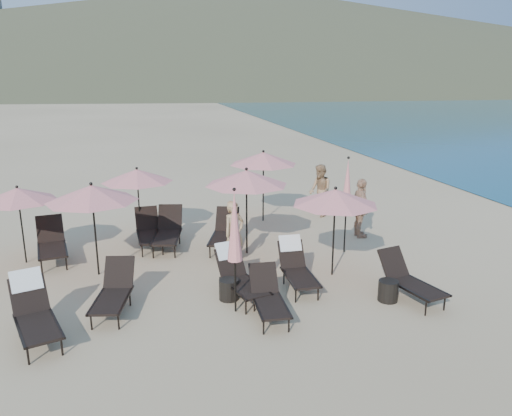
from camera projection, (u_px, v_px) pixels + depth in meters
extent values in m
plane|color=#D6BA8C|center=(293.00, 298.00, 10.84)|extent=(800.00, 800.00, 0.00)
cone|color=brown|center=(238.00, 34.00, 298.74)|extent=(690.00, 690.00, 55.00)
cone|color=brown|center=(407.00, 57.00, 359.17)|extent=(280.00, 280.00, 32.00)
cube|color=beige|center=(56.00, 47.00, 286.71)|extent=(18.00, 16.00, 38.00)
cube|color=black|center=(38.00, 328.00, 8.82)|extent=(1.01, 1.38, 0.05)
cube|color=black|center=(29.00, 295.00, 9.42)|extent=(0.76, 0.65, 0.64)
cylinder|color=black|center=(28.00, 355.00, 8.30)|extent=(0.04, 0.04, 0.35)
cylinder|color=black|center=(19.00, 328.00, 9.18)|extent=(0.04, 0.04, 0.35)
cylinder|color=black|center=(62.00, 346.00, 8.58)|extent=(0.04, 0.04, 0.35)
cylinder|color=black|center=(50.00, 321.00, 9.45)|extent=(0.04, 0.04, 0.35)
cube|color=black|center=(19.00, 331.00, 8.70)|extent=(0.49, 1.34, 0.04)
cube|color=black|center=(56.00, 322.00, 9.02)|extent=(0.49, 1.34, 0.04)
cube|color=white|center=(26.00, 280.00, 9.48)|extent=(0.62, 0.46, 0.39)
cube|color=black|center=(111.00, 301.00, 9.88)|extent=(0.84, 1.29, 0.05)
cube|color=black|center=(119.00, 272.00, 10.57)|extent=(0.69, 0.56, 0.61)
cylinder|color=black|center=(91.00, 322.00, 9.44)|extent=(0.04, 0.04, 0.34)
cylinder|color=black|center=(105.00, 298.00, 10.42)|extent=(0.04, 0.04, 0.34)
cylinder|color=black|center=(118.00, 321.00, 9.45)|extent=(0.04, 0.04, 0.34)
cylinder|color=black|center=(130.00, 298.00, 10.44)|extent=(0.04, 0.04, 0.34)
cube|color=black|center=(96.00, 300.00, 9.91)|extent=(0.31, 1.31, 0.04)
cube|color=black|center=(126.00, 300.00, 9.93)|extent=(0.31, 1.31, 0.04)
cube|color=black|center=(246.00, 287.00, 10.54)|extent=(0.88, 1.29, 0.05)
cube|color=black|center=(230.00, 262.00, 11.14)|extent=(0.70, 0.58, 0.61)
cylinder|color=black|center=(246.00, 307.00, 10.05)|extent=(0.04, 0.04, 0.33)
cylinder|color=black|center=(225.00, 288.00, 10.92)|extent=(0.04, 0.04, 0.33)
cylinder|color=black|center=(268.00, 302.00, 10.28)|extent=(0.04, 0.04, 0.33)
cylinder|color=black|center=(246.00, 284.00, 11.14)|extent=(0.04, 0.04, 0.33)
cube|color=black|center=(233.00, 289.00, 10.45)|extent=(0.36, 1.29, 0.04)
cube|color=black|center=(257.00, 283.00, 10.71)|extent=(0.36, 1.29, 0.04)
cube|color=white|center=(228.00, 251.00, 11.20)|extent=(0.58, 0.40, 0.37)
cube|color=black|center=(271.00, 306.00, 9.71)|extent=(0.63, 1.15, 0.05)
cube|color=black|center=(264.00, 278.00, 10.36)|extent=(0.60, 0.45, 0.58)
cylinder|color=black|center=(264.00, 327.00, 9.27)|extent=(0.03, 0.03, 0.32)
cylinder|color=black|center=(254.00, 304.00, 10.18)|extent=(0.03, 0.03, 0.32)
cylinder|color=black|center=(289.00, 324.00, 9.36)|extent=(0.03, 0.03, 0.32)
cylinder|color=black|center=(277.00, 302.00, 10.27)|extent=(0.03, 0.03, 0.32)
cube|color=black|center=(257.00, 306.00, 9.71)|extent=(0.10, 1.26, 0.04)
cube|color=black|center=(284.00, 304.00, 9.81)|extent=(0.10, 1.26, 0.04)
cube|color=black|center=(301.00, 278.00, 11.03)|extent=(0.63, 1.17, 0.05)
cube|color=black|center=(292.00, 254.00, 11.68)|extent=(0.61, 0.45, 0.59)
cylinder|color=black|center=(296.00, 295.00, 10.57)|extent=(0.03, 0.03, 0.33)
cylinder|color=black|center=(284.00, 277.00, 11.50)|extent=(0.03, 0.03, 0.33)
cylinder|color=black|center=(318.00, 293.00, 10.67)|extent=(0.03, 0.03, 0.33)
cylinder|color=black|center=(305.00, 276.00, 11.60)|extent=(0.03, 0.03, 0.33)
cube|color=black|center=(288.00, 278.00, 11.01)|extent=(0.08, 1.29, 0.04)
cube|color=black|center=(312.00, 276.00, 11.13)|extent=(0.08, 1.29, 0.04)
cube|color=white|center=(290.00, 243.00, 11.75)|extent=(0.52, 0.29, 0.36)
cube|color=black|center=(418.00, 288.00, 10.49)|extent=(0.87, 1.30, 0.05)
cube|color=black|center=(393.00, 263.00, 11.10)|extent=(0.70, 0.58, 0.61)
cylinder|color=black|center=(426.00, 308.00, 10.00)|extent=(0.04, 0.04, 0.34)
cylinder|color=black|center=(391.00, 289.00, 10.88)|extent=(0.04, 0.04, 0.34)
cylinder|color=black|center=(445.00, 303.00, 10.22)|extent=(0.04, 0.04, 0.34)
cylinder|color=black|center=(409.00, 285.00, 11.10)|extent=(0.04, 0.04, 0.34)
cube|color=black|center=(406.00, 289.00, 10.40)|extent=(0.34, 1.31, 0.04)
cube|color=black|center=(427.00, 284.00, 10.66)|extent=(0.34, 1.31, 0.04)
cube|color=black|center=(52.00, 250.00, 12.64)|extent=(0.89, 1.40, 0.05)
cube|color=black|center=(50.00, 229.00, 13.33)|extent=(0.75, 0.60, 0.67)
cylinder|color=black|center=(42.00, 266.00, 12.10)|extent=(0.04, 0.04, 0.37)
cylinder|color=black|center=(41.00, 252.00, 13.09)|extent=(0.04, 0.04, 0.37)
cylinder|color=black|center=(66.00, 263.00, 12.32)|extent=(0.04, 0.04, 0.37)
cylinder|color=black|center=(64.00, 249.00, 13.31)|extent=(0.04, 0.04, 0.37)
cube|color=black|center=(38.00, 251.00, 12.56)|extent=(0.30, 1.45, 0.04)
cube|color=black|center=(66.00, 247.00, 12.81)|extent=(0.30, 1.45, 0.04)
cube|color=black|center=(166.00, 238.00, 13.59)|extent=(0.93, 1.42, 0.05)
cube|color=black|center=(170.00, 217.00, 14.36)|extent=(0.76, 0.62, 0.68)
cylinder|color=black|center=(153.00, 252.00, 13.10)|extent=(0.04, 0.04, 0.37)
cylinder|color=black|center=(159.00, 238.00, 14.19)|extent=(0.04, 0.04, 0.37)
cylinder|color=black|center=(175.00, 251.00, 13.12)|extent=(0.04, 0.04, 0.37)
cylinder|color=black|center=(180.00, 238.00, 14.21)|extent=(0.04, 0.04, 0.37)
cube|color=black|center=(155.00, 237.00, 13.63)|extent=(0.34, 1.46, 0.04)
cube|color=black|center=(179.00, 237.00, 13.65)|extent=(0.34, 1.46, 0.04)
cube|color=black|center=(150.00, 237.00, 13.69)|extent=(0.72, 1.28, 0.05)
cube|color=black|center=(147.00, 218.00, 14.38)|extent=(0.67, 0.51, 0.64)
cylinder|color=black|center=(142.00, 251.00, 13.19)|extent=(0.04, 0.04, 0.35)
cylinder|color=black|center=(139.00, 239.00, 14.17)|extent=(0.04, 0.04, 0.35)
cylinder|color=black|center=(163.00, 249.00, 13.34)|extent=(0.04, 0.04, 0.35)
cylinder|color=black|center=(158.00, 237.00, 14.32)|extent=(0.04, 0.04, 0.35)
cube|color=black|center=(139.00, 237.00, 13.65)|extent=(0.13, 1.39, 0.04)
cube|color=black|center=(161.00, 235.00, 13.82)|extent=(0.13, 1.39, 0.04)
cube|color=black|center=(223.00, 239.00, 13.55)|extent=(1.02, 1.40, 0.05)
cube|color=black|center=(227.00, 219.00, 14.28)|extent=(0.77, 0.66, 0.65)
cylinder|color=black|center=(210.00, 252.00, 13.12)|extent=(0.04, 0.04, 0.36)
cylinder|color=black|center=(217.00, 239.00, 14.16)|extent=(0.04, 0.04, 0.36)
cylinder|color=black|center=(230.00, 252.00, 13.07)|extent=(0.04, 0.04, 0.36)
cylinder|color=black|center=(236.00, 239.00, 14.11)|extent=(0.04, 0.04, 0.36)
cube|color=black|center=(212.00, 237.00, 13.62)|extent=(0.49, 1.36, 0.04)
cube|color=black|center=(235.00, 238.00, 13.57)|extent=(0.49, 1.36, 0.04)
cylinder|color=black|center=(95.00, 233.00, 11.82)|extent=(0.04, 0.04, 2.13)
cone|color=pink|center=(92.00, 193.00, 11.57)|extent=(2.13, 2.13, 0.38)
sphere|color=black|center=(91.00, 184.00, 11.51)|extent=(0.08, 0.08, 0.08)
cylinder|color=black|center=(247.00, 214.00, 13.25)|extent=(0.05, 0.05, 2.19)
cone|color=pink|center=(246.00, 178.00, 12.99)|extent=(2.19, 2.19, 0.40)
sphere|color=black|center=(246.00, 169.00, 12.93)|extent=(0.08, 0.08, 0.08)
cylinder|color=black|center=(334.00, 235.00, 11.82)|extent=(0.04, 0.04, 2.04)
cone|color=pink|center=(335.00, 197.00, 11.57)|extent=(2.04, 2.04, 0.37)
sphere|color=black|center=(336.00, 188.00, 11.52)|extent=(0.08, 0.08, 0.08)
cylinder|color=black|center=(139.00, 207.00, 14.35)|extent=(0.04, 0.04, 2.01)
cone|color=pink|center=(137.00, 176.00, 14.11)|extent=(2.01, 2.01, 0.36)
sphere|color=black|center=(137.00, 168.00, 14.06)|extent=(0.08, 0.08, 0.08)
cylinder|color=black|center=(263.00, 188.00, 16.23)|extent=(0.05, 0.05, 2.18)
cone|color=pink|center=(263.00, 158.00, 15.97)|extent=(2.18, 2.18, 0.40)
sphere|color=black|center=(263.00, 151.00, 15.91)|extent=(0.08, 0.08, 0.08)
cylinder|color=black|center=(22.00, 227.00, 12.61)|extent=(0.04, 0.04, 1.89)
cone|color=pink|center=(18.00, 195.00, 12.39)|extent=(1.89, 1.89, 0.34)
sphere|color=black|center=(17.00, 187.00, 12.34)|extent=(0.07, 0.07, 0.07)
cylinder|color=black|center=(235.00, 286.00, 10.08)|extent=(0.04, 0.04, 1.12)
cone|color=pink|center=(235.00, 226.00, 9.75)|extent=(0.30, 0.30, 1.42)
sphere|color=black|center=(234.00, 189.00, 9.55)|extent=(0.07, 0.07, 0.07)
cylinder|color=black|center=(345.00, 232.00, 13.47)|extent=(0.04, 0.04, 1.13)
cone|color=pink|center=(347.00, 186.00, 13.14)|extent=(0.31, 0.31, 1.44)
sphere|color=black|center=(349.00, 158.00, 12.94)|extent=(0.07, 0.07, 0.07)
cylinder|color=black|center=(229.00, 289.00, 10.71)|extent=(0.43, 0.43, 0.45)
cylinder|color=black|center=(388.00, 291.00, 10.65)|extent=(0.43, 0.43, 0.46)
imported|color=tan|center=(234.00, 233.00, 12.54)|extent=(0.72, 0.64, 1.65)
imported|color=tan|center=(320.00, 191.00, 16.85)|extent=(0.71, 0.89, 1.77)
imported|color=tan|center=(360.00, 208.00, 14.65)|extent=(0.51, 1.07, 1.76)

